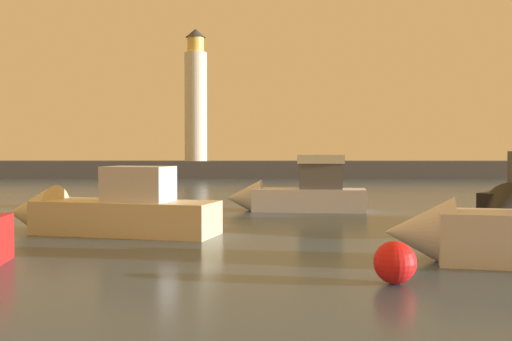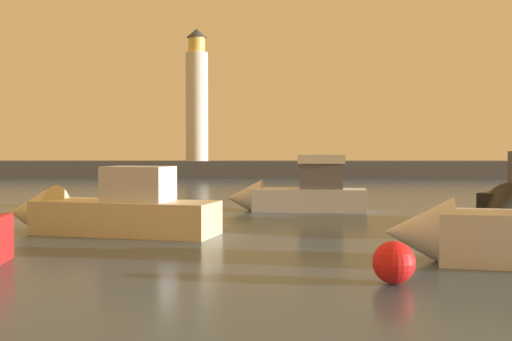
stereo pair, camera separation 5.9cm
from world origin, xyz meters
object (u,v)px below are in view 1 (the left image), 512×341
Objects in this scene: motorboat_0 at (295,193)px; mooring_buoy at (395,262)px; lighthouse at (196,99)px; motorboat_4 at (99,211)px.

mooring_buoy is (1.22, -15.80, -0.40)m from motorboat_0.
lighthouse is at bearing 103.16° from motorboat_0.
motorboat_0 is (8.14, -34.82, -7.18)m from lighthouse.
lighthouse is at bearing 91.49° from motorboat_4.
lighthouse is 1.70× the size of motorboat_4.
motorboat_4 is (-7.03, -7.82, -0.11)m from motorboat_0.
mooring_buoy is at bearing -44.06° from motorboat_4.
motorboat_4 is 8.65× the size of mooring_buoy.
motorboat_0 is at bearing 94.41° from mooring_buoy.
motorboat_4 is (1.11, -42.64, -7.29)m from lighthouse.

